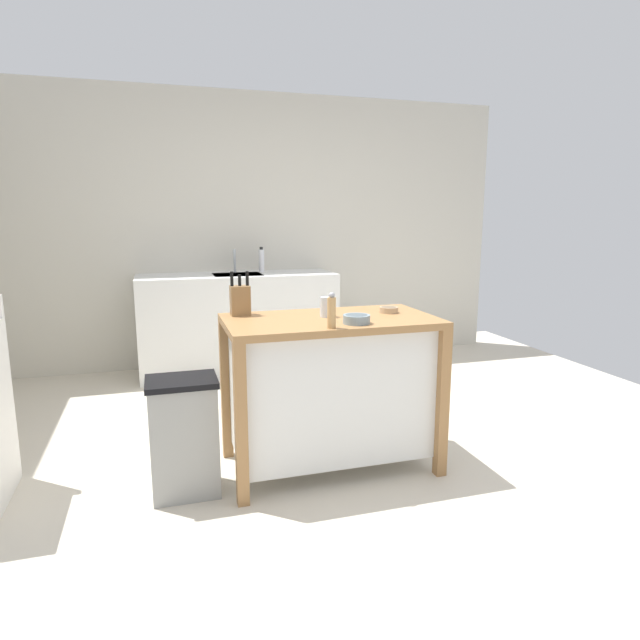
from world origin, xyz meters
The scene contains 12 objects.
ground_plane centered at (0.00, 0.00, 0.00)m, with size 6.13×6.13×0.00m, color beige.
wall_back centered at (0.00, 2.55, 1.30)m, with size 5.13×0.10×2.60m, color beige.
kitchen_island centered at (0.00, 0.04, 0.50)m, with size 1.18×0.65×0.89m.
knife_block centered at (-0.47, 0.27, 0.98)m, with size 0.11×0.09×0.25m.
bowl_stoneware_deep centered at (0.38, 0.10, 0.91)m, with size 0.11×0.11×0.03m.
bowl_ceramic_wide centered at (0.08, -0.15, 0.91)m, with size 0.14×0.14×0.05m.
drinking_cup centered at (-0.01, 0.08, 0.94)m, with size 0.07×0.07×0.11m.
pepper_grinder centered at (-0.08, -0.23, 0.97)m, with size 0.04×0.04×0.19m.
trash_bin centered at (-0.83, -0.04, 0.32)m, with size 0.36×0.28×0.63m.
sink_counter centered at (-0.21, 2.20, 0.46)m, with size 1.81×0.60×0.92m.
sink_faucet centered at (-0.21, 2.34, 1.03)m, with size 0.02×0.02×0.22m.
bottle_hand_soap centered at (0.04, 2.32, 1.03)m, with size 0.05×0.05×0.24m.
Camera 1 is at (-0.92, -2.80, 1.45)m, focal length 30.39 mm.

